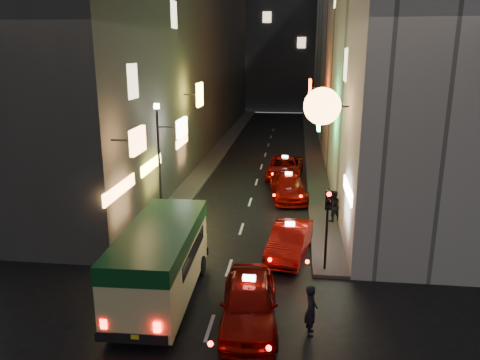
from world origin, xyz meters
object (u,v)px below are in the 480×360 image
at_px(minibus, 161,255).
at_px(pedestrian_crossing, 311,307).
at_px(taxi_near, 249,299).
at_px(traffic_light, 328,212).
at_px(lamp_post, 159,156).

relative_size(minibus, pedestrian_crossing, 3.43).
xyz_separation_m(taxi_near, traffic_light, (2.73, 4.03, 1.76)).
bearing_deg(traffic_light, pedestrian_crossing, -99.06).
bearing_deg(minibus, taxi_near, -19.30).
height_order(taxi_near, lamp_post, lamp_post).
bearing_deg(minibus, traffic_light, 25.33).
height_order(pedestrian_crossing, traffic_light, traffic_light).
relative_size(taxi_near, traffic_light, 1.71).
relative_size(minibus, traffic_light, 1.90).
bearing_deg(minibus, pedestrian_crossing, -15.91).
bearing_deg(pedestrian_crossing, traffic_light, -11.73).
bearing_deg(pedestrian_crossing, minibus, 71.42).
bearing_deg(taxi_near, lamp_post, 122.57).
bearing_deg(traffic_light, minibus, -154.67).
xyz_separation_m(traffic_light, lamp_post, (-8.20, 4.53, 1.04)).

